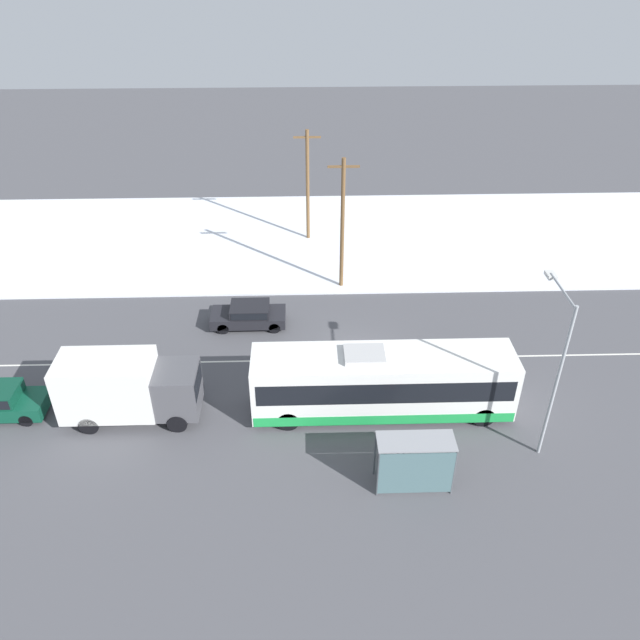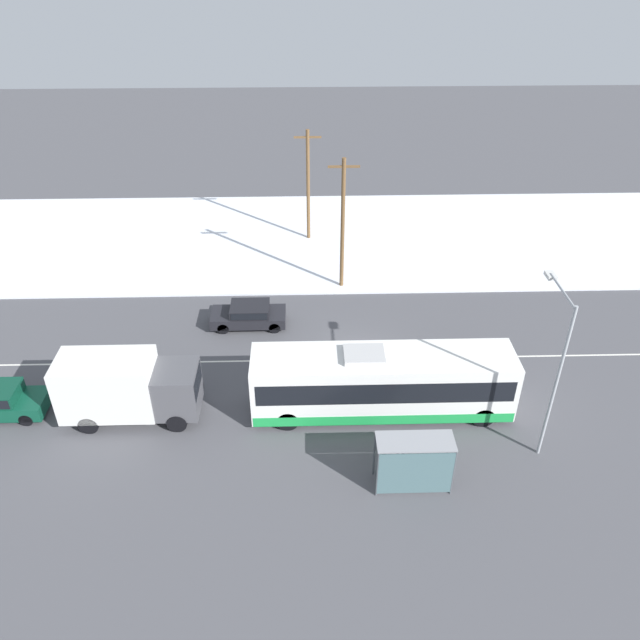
{
  "view_description": "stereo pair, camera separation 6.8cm",
  "coord_description": "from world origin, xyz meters",
  "px_view_note": "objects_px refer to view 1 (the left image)",
  "views": [
    {
      "loc": [
        -2.72,
        -25.97,
        19.59
      ],
      "look_at": [
        -1.88,
        1.65,
        1.4
      ],
      "focal_mm": 35.0,
      "sensor_mm": 36.0,
      "label": 1
    },
    {
      "loc": [
        -2.65,
        -25.97,
        19.59
      ],
      "look_at": [
        -1.88,
        1.65,
        1.4
      ],
      "focal_mm": 35.0,
      "sensor_mm": 36.0,
      "label": 2
    }
  ],
  "objects_px": {
    "bus_shelter": "(416,459)",
    "utility_pole_roadside": "(342,223)",
    "utility_pole_snowlot": "(308,184)",
    "city_bus": "(382,383)",
    "box_truck": "(126,387)",
    "streetlamp": "(556,355)",
    "sedan_car": "(249,314)",
    "pedestrian_at_stop": "(402,443)"
  },
  "relations": [
    {
      "from": "streetlamp",
      "to": "sedan_car",
      "type": "bearing_deg",
      "value": 143.59
    },
    {
      "from": "box_truck",
      "to": "utility_pole_roadside",
      "type": "distance_m",
      "value": 15.76
    },
    {
      "from": "pedestrian_at_stop",
      "to": "utility_pole_roadside",
      "type": "height_order",
      "value": "utility_pole_roadside"
    },
    {
      "from": "bus_shelter",
      "to": "utility_pole_roadside",
      "type": "height_order",
      "value": "utility_pole_roadside"
    },
    {
      "from": "sedan_car",
      "to": "pedestrian_at_stop",
      "type": "xyz_separation_m",
      "value": [
        7.08,
        -10.62,
        0.31
      ]
    },
    {
      "from": "bus_shelter",
      "to": "streetlamp",
      "type": "height_order",
      "value": "streetlamp"
    },
    {
      "from": "utility_pole_roadside",
      "to": "city_bus",
      "type": "bearing_deg",
      "value": -84.15
    },
    {
      "from": "sedan_car",
      "to": "streetlamp",
      "type": "xyz_separation_m",
      "value": [
        13.1,
        -9.66,
        4.04
      ]
    },
    {
      "from": "city_bus",
      "to": "sedan_car",
      "type": "height_order",
      "value": "city_bus"
    },
    {
      "from": "box_truck",
      "to": "sedan_car",
      "type": "bearing_deg",
      "value": 56.4
    },
    {
      "from": "city_bus",
      "to": "utility_pole_snowlot",
      "type": "xyz_separation_m",
      "value": [
        -3.12,
        18.3,
        2.44
      ]
    },
    {
      "from": "box_truck",
      "to": "utility_pole_snowlot",
      "type": "bearing_deg",
      "value": 65.4
    },
    {
      "from": "bus_shelter",
      "to": "sedan_car",
      "type": "bearing_deg",
      "value": 121.16
    },
    {
      "from": "utility_pole_snowlot",
      "to": "city_bus",
      "type": "bearing_deg",
      "value": -80.31
    },
    {
      "from": "utility_pole_snowlot",
      "to": "sedan_car",
      "type": "bearing_deg",
      "value": -107.58
    },
    {
      "from": "box_truck",
      "to": "sedan_car",
      "type": "distance_m",
      "value": 9.01
    },
    {
      "from": "city_bus",
      "to": "utility_pole_roadside",
      "type": "xyz_separation_m",
      "value": [
        -1.18,
        11.5,
        2.65
      ]
    },
    {
      "from": "utility_pole_snowlot",
      "to": "pedestrian_at_stop",
      "type": "bearing_deg",
      "value": -80.48
    },
    {
      "from": "city_bus",
      "to": "box_truck",
      "type": "relative_size",
      "value": 1.92
    },
    {
      "from": "sedan_car",
      "to": "utility_pole_snowlot",
      "type": "distance_m",
      "value": 11.95
    },
    {
      "from": "streetlamp",
      "to": "utility_pole_snowlot",
      "type": "xyz_separation_m",
      "value": [
        -9.64,
        20.59,
        -0.69
      ]
    },
    {
      "from": "box_truck",
      "to": "pedestrian_at_stop",
      "type": "distance_m",
      "value": 12.46
    },
    {
      "from": "box_truck",
      "to": "city_bus",
      "type": "bearing_deg",
      "value": 0.46
    },
    {
      "from": "city_bus",
      "to": "streetlamp",
      "type": "relative_size",
      "value": 1.59
    },
    {
      "from": "box_truck",
      "to": "pedestrian_at_stop",
      "type": "bearing_deg",
      "value": -14.73
    },
    {
      "from": "utility_pole_snowlot",
      "to": "streetlamp",
      "type": "bearing_deg",
      "value": -64.92
    },
    {
      "from": "bus_shelter",
      "to": "utility_pole_snowlot",
      "type": "xyz_separation_m",
      "value": [
        -3.88,
        23.08,
        2.4
      ]
    },
    {
      "from": "city_bus",
      "to": "utility_pole_snowlot",
      "type": "distance_m",
      "value": 18.72
    },
    {
      "from": "bus_shelter",
      "to": "utility_pole_roadside",
      "type": "bearing_deg",
      "value": 96.79
    },
    {
      "from": "city_bus",
      "to": "pedestrian_at_stop",
      "type": "relative_size",
      "value": 7.01
    },
    {
      "from": "box_truck",
      "to": "utility_pole_roadside",
      "type": "relative_size",
      "value": 0.75
    },
    {
      "from": "utility_pole_roadside",
      "to": "utility_pole_snowlot",
      "type": "xyz_separation_m",
      "value": [
        -1.94,
        6.79,
        -0.21
      ]
    },
    {
      "from": "streetlamp",
      "to": "utility_pole_snowlot",
      "type": "height_order",
      "value": "utility_pole_snowlot"
    },
    {
      "from": "box_truck",
      "to": "utility_pole_snowlot",
      "type": "relative_size",
      "value": 0.79
    },
    {
      "from": "pedestrian_at_stop",
      "to": "streetlamp",
      "type": "height_order",
      "value": "streetlamp"
    },
    {
      "from": "utility_pole_snowlot",
      "to": "box_truck",
      "type": "bearing_deg",
      "value": -114.6
    },
    {
      "from": "utility_pole_roadside",
      "to": "utility_pole_snowlot",
      "type": "relative_size",
      "value": 1.05
    },
    {
      "from": "box_truck",
      "to": "sedan_car",
      "type": "relative_size",
      "value": 1.49
    },
    {
      "from": "sedan_car",
      "to": "utility_pole_snowlot",
      "type": "relative_size",
      "value": 0.53
    },
    {
      "from": "box_truck",
      "to": "streetlamp",
      "type": "relative_size",
      "value": 0.82
    },
    {
      "from": "city_bus",
      "to": "bus_shelter",
      "type": "xyz_separation_m",
      "value": [
        0.76,
        -4.78,
        0.04
      ]
    },
    {
      "from": "pedestrian_at_stop",
      "to": "streetlamp",
      "type": "xyz_separation_m",
      "value": [
        6.02,
        0.96,
        3.73
      ]
    }
  ]
}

